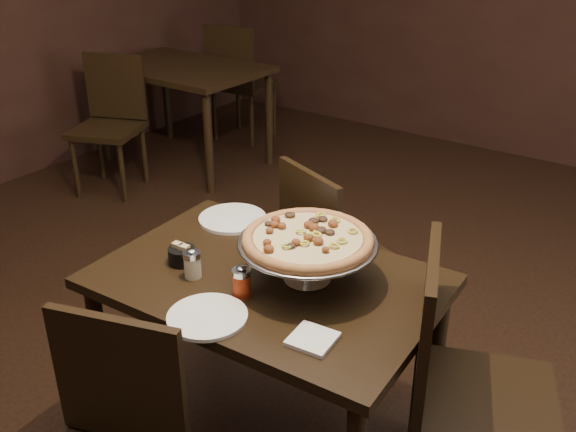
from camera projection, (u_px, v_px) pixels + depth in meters
The scene contains 15 objects.
room at pixel (287, 63), 1.93m from camera, with size 6.04×7.04×2.84m.
dining_table at pixel (268, 300), 2.19m from camera, with size 1.17×0.81×0.71m.
background_table at pixel (183, 79), 4.77m from camera, with size 1.21×0.81×0.76m.
pizza_stand at pixel (308, 240), 2.06m from camera, with size 0.46×0.46×0.19m.
parmesan_shaker at pixel (192, 264), 2.13m from camera, with size 0.06×0.06×0.11m.
pepper_flake_shaker at pixel (242, 282), 2.03m from camera, with size 0.06×0.06×0.11m.
packet_caddy at pixel (182, 255), 2.22m from camera, with size 0.09×0.09×0.07m.
napkin_stack at pixel (313, 339), 1.83m from camera, with size 0.12×0.12×0.01m, color white.
plate_left at pixel (233, 218), 2.53m from camera, with size 0.27×0.27×0.01m, color white.
plate_near at pixel (207, 317), 1.93m from camera, with size 0.25×0.25×0.01m, color white.
serving_spatula at pixel (329, 267), 1.91m from camera, with size 0.17×0.17×0.02m.
chair_far at pixel (330, 251), 2.78m from camera, with size 0.53×0.53×0.87m.
chair_side at pixel (461, 381), 1.97m from camera, with size 0.57×0.57×0.94m.
bg_chair_far at pixel (239, 78), 5.29m from camera, with size 0.50×0.50×0.97m.
bg_chair_near at pixel (110, 118), 4.41m from camera, with size 0.56×0.56×0.92m.
Camera 1 is at (1.19, -1.55, 1.83)m, focal length 40.00 mm.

